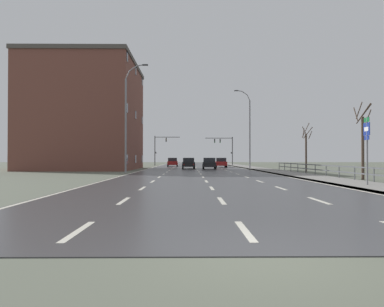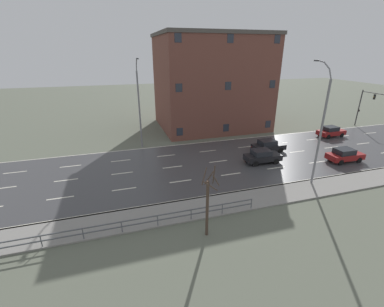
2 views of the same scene
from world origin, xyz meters
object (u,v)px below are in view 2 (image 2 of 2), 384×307
(street_lamp_midground, at_px, (321,128))
(car_distant, at_px, (262,156))
(car_far_left, at_px, (345,155))
(car_far_right, at_px, (268,146))
(street_lamp_left_bank, at_px, (139,106))
(brick_building, at_px, (211,82))
(traffic_signal_left, at_px, (365,103))
(car_near_right, at_px, (331,131))

(street_lamp_midground, relative_size, car_distant, 2.71)
(car_far_left, height_order, car_far_right, same)
(street_lamp_left_bank, height_order, brick_building, brick_building)
(car_far_left, bearing_deg, car_distant, -103.19)
(street_lamp_midground, distance_m, street_lamp_left_bank, 20.74)
(street_lamp_midground, relative_size, traffic_signal_left, 1.87)
(street_lamp_left_bank, distance_m, car_far_left, 25.14)
(street_lamp_midground, distance_m, traffic_signal_left, 26.42)
(traffic_signal_left, distance_m, car_distant, 25.66)
(car_far_left, relative_size, brick_building, 0.25)
(brick_building, bearing_deg, car_near_right, 53.60)
(traffic_signal_left, distance_m, brick_building, 25.56)
(brick_building, bearing_deg, car_far_left, 26.01)
(car_near_right, bearing_deg, street_lamp_midground, -51.03)
(traffic_signal_left, bearing_deg, car_distant, -70.11)
(street_lamp_midground, xyz_separation_m, brick_building, (-22.52, -1.95, 1.76))
(street_lamp_left_bank, xyz_separation_m, brick_building, (-7.58, 12.44, 1.77))
(street_lamp_midground, relative_size, street_lamp_left_bank, 1.00)
(traffic_signal_left, height_order, brick_building, brick_building)
(car_far_left, height_order, car_near_right, same)
(street_lamp_midground, xyz_separation_m, car_distant, (-5.77, -1.88, -4.72))
(street_lamp_midground, bearing_deg, car_distant, -161.98)
(car_far_left, distance_m, car_near_right, 9.89)
(traffic_signal_left, relative_size, car_far_right, 1.45)
(car_far_left, height_order, car_distant, same)
(car_far_left, bearing_deg, street_lamp_midground, -64.25)
(street_lamp_midground, xyz_separation_m, car_far_left, (-3.33, 7.41, -4.72))
(street_lamp_left_bank, bearing_deg, traffic_signal_left, 89.21)
(traffic_signal_left, relative_size, brick_building, 0.36)
(car_near_right, bearing_deg, traffic_signal_left, 106.38)
(car_far_right, distance_m, brick_building, 15.56)
(street_lamp_midground, relative_size, brick_building, 0.67)
(street_lamp_midground, relative_size, car_far_right, 2.72)
(street_lamp_left_bank, height_order, car_distant, street_lamp_left_bank)
(street_lamp_midground, bearing_deg, car_near_right, 131.12)
(car_far_right, relative_size, car_near_right, 0.99)
(street_lamp_left_bank, xyz_separation_m, traffic_signal_left, (0.50, 36.46, -1.55))
(street_lamp_midground, bearing_deg, traffic_signal_left, 123.19)
(traffic_signal_left, bearing_deg, car_near_right, -71.47)
(street_lamp_midground, height_order, car_far_right, street_lamp_midground)
(car_far_right, bearing_deg, traffic_signal_left, 104.19)
(traffic_signal_left, height_order, car_near_right, traffic_signal_left)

